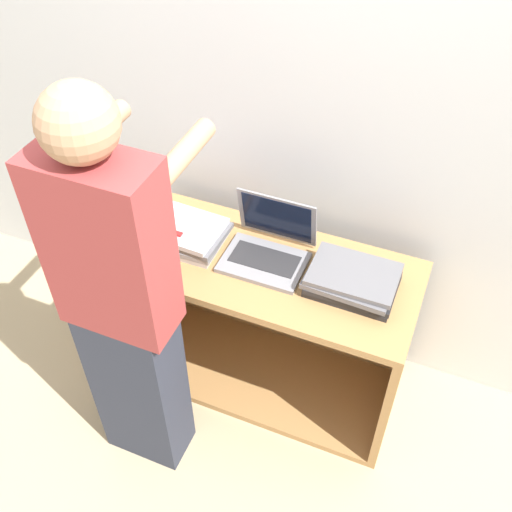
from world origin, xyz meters
The scene contains 8 objects.
ground_plane centered at (0.00, 0.00, 0.00)m, with size 12.00×12.00×0.00m, color tan.
wall_back centered at (0.00, 0.66, 1.20)m, with size 8.00×0.05×2.40m.
cart centered at (0.00, 0.35, 0.39)m, with size 1.28×0.55×0.77m.
laptop_open centered at (0.00, 0.32, 0.83)m, with size 0.34×0.29×0.25m.
laptop_stack_left centered at (-0.37, 0.28, 0.82)m, with size 0.36×0.26×0.09m.
laptop_stack_right centered at (0.37, 0.28, 0.82)m, with size 0.35×0.25×0.09m.
person centered at (-0.33, -0.23, 0.89)m, with size 0.40×0.54×1.76m.
inventory_tag centered at (-0.37, 0.22, 0.87)m, with size 0.06×0.02×0.01m.
Camera 1 is at (0.63, -1.34, 2.49)m, focal length 42.00 mm.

